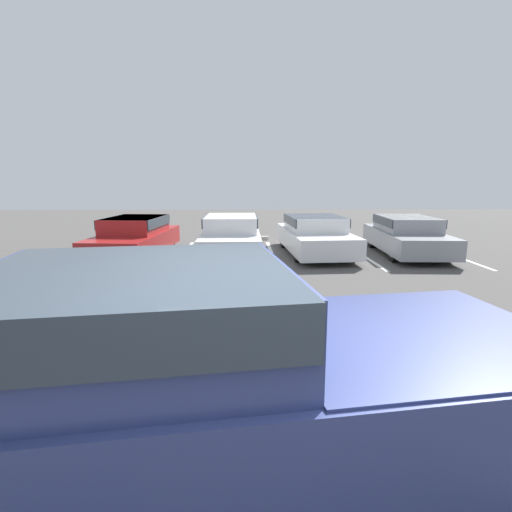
{
  "coord_description": "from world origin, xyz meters",
  "views": [
    {
      "loc": [
        -0.4,
        -2.57,
        2.38
      ],
      "look_at": [
        -0.19,
        4.61,
        1.0
      ],
      "focal_mm": 28.0,
      "sensor_mm": 36.0,
      "label": 1
    }
  ],
  "objects_px": {
    "parked_sedan_a": "(135,236)",
    "parked_sedan_c": "(315,234)",
    "wheel_stop_curb": "(248,238)",
    "parked_sedan_d": "(407,234)",
    "pickup_truck": "(185,383)",
    "parked_sedan_b": "(231,235)"
  },
  "relations": [
    {
      "from": "parked_sedan_b",
      "to": "pickup_truck",
      "type": "bearing_deg",
      "value": -0.2
    },
    {
      "from": "parked_sedan_b",
      "to": "parked_sedan_d",
      "type": "height_order",
      "value": "parked_sedan_b"
    },
    {
      "from": "parked_sedan_d",
      "to": "wheel_stop_curb",
      "type": "distance_m",
      "value": 6.07
    },
    {
      "from": "parked_sedan_a",
      "to": "parked_sedan_c",
      "type": "xyz_separation_m",
      "value": [
        5.71,
        0.26,
        -0.0
      ]
    },
    {
      "from": "parked_sedan_b",
      "to": "wheel_stop_curb",
      "type": "distance_m",
      "value": 3.52
    },
    {
      "from": "parked_sedan_d",
      "to": "parked_sedan_b",
      "type": "bearing_deg",
      "value": -85.35
    },
    {
      "from": "pickup_truck",
      "to": "parked_sedan_b",
      "type": "relative_size",
      "value": 1.43
    },
    {
      "from": "parked_sedan_d",
      "to": "pickup_truck",
      "type": "bearing_deg",
      "value": -26.71
    },
    {
      "from": "wheel_stop_curb",
      "to": "parked_sedan_d",
      "type": "bearing_deg",
      "value": -32.8
    },
    {
      "from": "pickup_truck",
      "to": "parked_sedan_b",
      "type": "xyz_separation_m",
      "value": [
        0.03,
        9.73,
        -0.22
      ]
    },
    {
      "from": "parked_sedan_c",
      "to": "parked_sedan_d",
      "type": "relative_size",
      "value": 1.04
    },
    {
      "from": "pickup_truck",
      "to": "wheel_stop_curb",
      "type": "height_order",
      "value": "pickup_truck"
    },
    {
      "from": "pickup_truck",
      "to": "parked_sedan_a",
      "type": "relative_size",
      "value": 1.37
    },
    {
      "from": "parked_sedan_a",
      "to": "parked_sedan_c",
      "type": "relative_size",
      "value": 0.98
    },
    {
      "from": "pickup_truck",
      "to": "wheel_stop_curb",
      "type": "bearing_deg",
      "value": 79.38
    },
    {
      "from": "parked_sedan_c",
      "to": "parked_sedan_a",
      "type": "bearing_deg",
      "value": -90.8
    },
    {
      "from": "parked_sedan_a",
      "to": "wheel_stop_curb",
      "type": "bearing_deg",
      "value": 138.6
    },
    {
      "from": "wheel_stop_curb",
      "to": "pickup_truck",
      "type": "bearing_deg",
      "value": -92.59
    },
    {
      "from": "parked_sedan_c",
      "to": "parked_sedan_d",
      "type": "bearing_deg",
      "value": 83.36
    },
    {
      "from": "parked_sedan_b",
      "to": "wheel_stop_curb",
      "type": "height_order",
      "value": "parked_sedan_b"
    },
    {
      "from": "pickup_truck",
      "to": "parked_sedan_d",
      "type": "xyz_separation_m",
      "value": [
        5.67,
        9.87,
        -0.24
      ]
    },
    {
      "from": "parked_sedan_c",
      "to": "wheel_stop_curb",
      "type": "bearing_deg",
      "value": -149.0
    }
  ]
}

